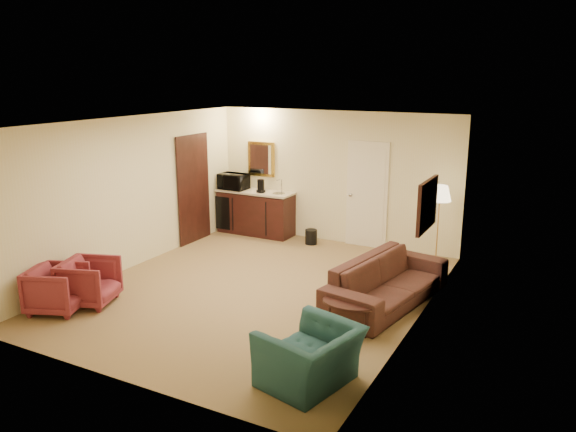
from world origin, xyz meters
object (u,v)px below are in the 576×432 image
(rose_chair_near, at_px, (57,287))
(wetbar_cabinet, at_px, (256,212))
(coffee_table, at_px, (349,317))
(coffee_maker, at_px, (261,186))
(rose_chair_far, at_px, (89,280))
(floor_lamp, at_px, (438,226))
(teal_armchair, at_px, (310,347))
(waste_bin, at_px, (311,237))
(microwave, at_px, (233,180))
(sofa, at_px, (388,274))

(rose_chair_near, bearing_deg, wetbar_cabinet, -27.21)
(coffee_table, height_order, coffee_maker, coffee_maker)
(coffee_maker, bearing_deg, rose_chair_far, -75.96)
(floor_lamp, bearing_deg, rose_chair_near, -134.36)
(rose_chair_near, height_order, coffee_maker, coffee_maker)
(teal_armchair, bearing_deg, coffee_table, -162.23)
(rose_chair_far, xyz_separation_m, coffee_table, (3.70, 0.90, -0.16))
(rose_chair_near, relative_size, waste_bin, 2.48)
(floor_lamp, bearing_deg, coffee_table, -97.35)
(wetbar_cabinet, relative_size, microwave, 2.76)
(wetbar_cabinet, bearing_deg, rose_chair_far, -93.31)
(microwave, bearing_deg, rose_chair_near, -87.67)
(sofa, height_order, microwave, microwave)
(teal_armchair, bearing_deg, wetbar_cabinet, -129.93)
(microwave, bearing_deg, teal_armchair, -47.79)
(rose_chair_near, bearing_deg, floor_lamp, -66.09)
(wetbar_cabinet, height_order, sofa, wetbar_cabinet)
(rose_chair_far, distance_m, coffee_table, 3.81)
(rose_chair_near, distance_m, rose_chair_far, 0.45)
(rose_chair_near, xyz_separation_m, coffee_maker, (0.64, 4.63, 0.69))
(coffee_table, height_order, waste_bin, coffee_table)
(floor_lamp, distance_m, microwave, 4.38)
(microwave, bearing_deg, coffee_maker, -0.74)
(rose_chair_far, distance_m, waste_bin, 4.48)
(waste_bin, bearing_deg, rose_chair_far, -110.94)
(coffee_table, xyz_separation_m, coffee_maker, (-3.27, 3.33, 0.85))
(rose_chair_far, relative_size, waste_bin, 2.52)
(rose_chair_far, relative_size, coffee_table, 1.02)
(rose_chair_near, distance_m, coffee_table, 4.12)
(rose_chair_near, bearing_deg, teal_armchair, -113.06)
(sofa, bearing_deg, wetbar_cabinet, 67.94)
(rose_chair_near, relative_size, coffee_table, 1.00)
(wetbar_cabinet, distance_m, coffee_table, 4.86)
(sofa, height_order, coffee_maker, coffee_maker)
(wetbar_cabinet, xyz_separation_m, coffee_table, (3.45, -3.42, -0.25))
(floor_lamp, height_order, coffee_maker, floor_lamp)
(waste_bin, bearing_deg, floor_lamp, -4.16)
(coffee_table, relative_size, waste_bin, 2.47)
(rose_chair_far, bearing_deg, teal_armchair, -116.36)
(floor_lamp, bearing_deg, sofa, -97.21)
(teal_armchair, relative_size, waste_bin, 3.40)
(floor_lamp, relative_size, waste_bin, 4.96)
(sofa, distance_m, rose_chair_near, 4.72)
(rose_chair_far, height_order, waste_bin, rose_chair_far)
(teal_armchair, bearing_deg, sofa, -167.48)
(microwave, bearing_deg, coffee_table, -38.60)
(rose_chair_far, distance_m, microwave, 4.33)
(rose_chair_near, bearing_deg, sofa, -80.83)
(floor_lamp, distance_m, coffee_maker, 3.69)
(rose_chair_near, distance_m, coffee_maker, 4.72)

